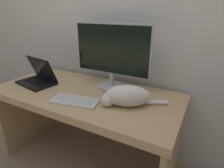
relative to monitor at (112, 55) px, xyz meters
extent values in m
cube|color=silver|center=(-0.15, 0.23, 0.28)|extent=(6.40, 0.06, 2.60)
cube|color=tan|center=(-0.15, -0.19, -0.32)|extent=(1.57, 0.72, 0.06)
cube|color=tan|center=(-0.90, -0.19, -0.69)|extent=(0.04, 0.67, 0.67)
cube|color=tan|center=(0.60, -0.19, -0.69)|extent=(0.04, 0.67, 0.67)
cylinder|color=#B2B2B7|center=(0.00, 0.00, -0.28)|extent=(0.23, 0.23, 0.02)
cylinder|color=#B2B2B7|center=(0.00, 0.00, -0.21)|extent=(0.04, 0.04, 0.12)
cube|color=#B2B2B7|center=(0.00, 0.00, 0.04)|extent=(0.67, 0.02, 0.41)
cube|color=black|center=(0.00, -0.01, 0.04)|extent=(0.65, 0.01, 0.39)
cube|color=black|center=(-0.65, -0.26, -0.28)|extent=(0.37, 0.28, 0.02)
cube|color=black|center=(-0.64, -0.24, -0.27)|extent=(0.30, 0.17, 0.00)
cube|color=black|center=(-0.63, -0.18, -0.16)|extent=(0.35, 0.14, 0.22)
cube|color=black|center=(-0.63, -0.19, -0.17)|extent=(0.31, 0.12, 0.19)
cube|color=white|center=(-0.10, -0.38, -0.28)|extent=(0.37, 0.20, 0.02)
cube|color=#B3B3B3|center=(-0.10, -0.38, -0.27)|extent=(0.33, 0.17, 0.00)
ellipsoid|color=silver|center=(0.26, -0.24, -0.21)|extent=(0.35, 0.27, 0.15)
ellipsoid|color=white|center=(0.27, -0.24, -0.17)|extent=(0.18, 0.17, 0.06)
sphere|color=silver|center=(0.14, -0.32, -0.25)|extent=(0.09, 0.09, 0.09)
cone|color=white|center=(0.12, -0.32, -0.21)|extent=(0.04, 0.04, 0.03)
cone|color=white|center=(0.16, -0.31, -0.21)|extent=(0.04, 0.04, 0.03)
cylinder|color=white|center=(0.44, -0.13, -0.27)|extent=(0.15, 0.09, 0.03)
camera|label=1|loc=(0.72, -1.33, 0.35)|focal=30.00mm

